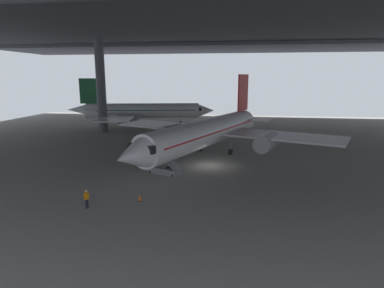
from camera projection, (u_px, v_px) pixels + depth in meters
name	position (u px, v px, depth m)	size (l,w,h in m)	color
ground_plane	(209.00, 166.00, 39.90)	(110.00, 110.00, 0.00)	gray
hangar_structure	(218.00, 26.00, 49.46)	(121.00, 99.00, 19.08)	#4C4F54
airplane_main	(209.00, 132.00, 44.17)	(34.24, 34.32, 11.24)	white
boarding_stairs	(164.00, 167.00, 36.60)	(4.37, 2.86, 4.61)	slate
crew_worker_near_nose	(86.00, 198.00, 26.75)	(0.31, 0.53, 1.64)	#232838
crew_worker_by_stairs	(157.00, 161.00, 38.37)	(0.23, 0.55, 1.73)	#232838
airplane_distant	(140.00, 111.00, 72.70)	(33.00, 32.28, 10.52)	white
traffic_cone_orange	(140.00, 198.00, 28.51)	(0.36, 0.36, 0.60)	black
baggage_tug	(201.00, 136.00, 56.55)	(1.91, 2.48, 0.90)	yellow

